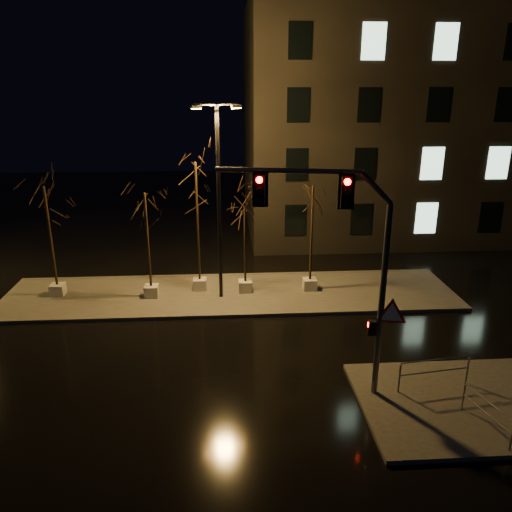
{
  "coord_description": "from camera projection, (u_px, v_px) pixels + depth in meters",
  "views": [
    {
      "loc": [
        -0.23,
        -16.73,
        9.74
      ],
      "look_at": [
        1.09,
        3.71,
        2.8
      ],
      "focal_mm": 35.0,
      "sensor_mm": 36.0,
      "label": 1
    }
  ],
  "objects": [
    {
      "name": "tree_2",
      "position": [
        196.0,
        192.0,
        23.41
      ],
      "size": [
        1.8,
        1.8,
        6.51
      ],
      "color": "#BAB9AD",
      "rests_on": "median"
    },
    {
      "name": "streetlight_main",
      "position": [
        219.0,
        191.0,
        22.48
      ],
      "size": [
        2.2,
        0.9,
        8.95
      ],
      "rotation": [
        0.0,
        0.0,
        0.3
      ],
      "color": "black",
      "rests_on": "median"
    },
    {
      "name": "tree_0",
      "position": [
        47.0,
        212.0,
        22.97
      ],
      "size": [
        1.8,
        1.8,
        5.48
      ],
      "color": "#BAB9AD",
      "rests_on": "median"
    },
    {
      "name": "guard_rail_b",
      "position": [
        487.0,
        411.0,
        14.58
      ],
      "size": [
        0.52,
        1.96,
        0.95
      ],
      "rotation": [
        0.0,
        0.0,
        1.81
      ],
      "color": "#515458",
      "rests_on": "sidewalk_corner"
    },
    {
      "name": "guard_rail_a",
      "position": [
        435.0,
        369.0,
        16.56
      ],
      "size": [
        2.52,
        0.4,
        1.1
      ],
      "rotation": [
        0.0,
        0.0,
        0.14
      ],
      "color": "#515458",
      "rests_on": "sidewalk_corner"
    },
    {
      "name": "tree_1",
      "position": [
        146.0,
        217.0,
        22.87
      ],
      "size": [
        1.8,
        1.8,
        5.2
      ],
      "color": "#BAB9AD",
      "rests_on": "median"
    },
    {
      "name": "tree_3",
      "position": [
        245.0,
        226.0,
        23.67
      ],
      "size": [
        1.8,
        1.8,
        4.41
      ],
      "color": "#BAB9AD",
      "rests_on": "median"
    },
    {
      "name": "building",
      "position": [
        429.0,
        122.0,
        34.41
      ],
      "size": [
        25.0,
        12.0,
        15.0
      ],
      "primitive_type": "cube",
      "color": "black",
      "rests_on": "ground"
    },
    {
      "name": "ground",
      "position": [
        234.0,
        357.0,
        18.96
      ],
      "size": [
        90.0,
        90.0,
        0.0
      ],
      "primitive_type": "plane",
      "color": "black",
      "rests_on": "ground"
    },
    {
      "name": "sidewalk_corner",
      "position": [
        468.0,
        403.0,
        16.08
      ],
      "size": [
        7.0,
        5.0,
        0.15
      ],
      "primitive_type": "cube",
      "color": "#42403B",
      "rests_on": "ground"
    },
    {
      "name": "tree_4",
      "position": [
        312.0,
        210.0,
        23.67
      ],
      "size": [
        1.8,
        1.8,
        5.37
      ],
      "color": "#BAB9AD",
      "rests_on": "median"
    },
    {
      "name": "traffic_signal_mast",
      "position": [
        346.0,
        252.0,
        15.14
      ],
      "size": [
        5.93,
        1.24,
        7.36
      ],
      "rotation": [
        0.0,
        0.0,
        -0.18
      ],
      "color": "#515458",
      "rests_on": "sidewalk_corner"
    },
    {
      "name": "median",
      "position": [
        231.0,
        294.0,
        24.6
      ],
      "size": [
        22.0,
        5.0,
        0.15
      ],
      "primitive_type": "cube",
      "color": "#42403B",
      "rests_on": "ground"
    }
  ]
}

